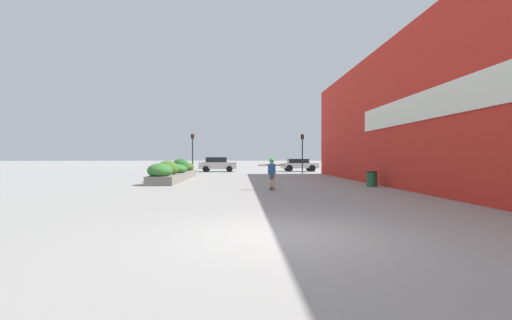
% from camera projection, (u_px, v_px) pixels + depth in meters
% --- Properties ---
extents(ground_plane, '(300.00, 300.00, 0.00)m').
position_uv_depth(ground_plane, '(281.00, 235.00, 6.76)').
color(ground_plane, gray).
extents(building_wall_right, '(0.67, 32.29, 7.58)m').
position_uv_depth(building_wall_right, '(411.00, 109.00, 15.81)').
color(building_wall_right, red).
rests_on(building_wall_right, ground_plane).
extents(planter_box, '(1.64, 10.12, 1.44)m').
position_uv_depth(planter_box, '(175.00, 172.00, 23.07)').
color(planter_box, slate).
rests_on(planter_box, ground_plane).
extents(skateboard, '(0.29, 0.70, 0.10)m').
position_uv_depth(skateboard, '(272.00, 188.00, 16.17)').
color(skateboard, black).
rests_on(skateboard, ground_plane).
extents(skateboarder, '(1.30, 0.24, 1.39)m').
position_uv_depth(skateboarder, '(272.00, 170.00, 16.17)').
color(skateboarder, tan).
rests_on(skateboarder, skateboard).
extents(trash_bin, '(0.55, 0.55, 0.80)m').
position_uv_depth(trash_bin, '(372.00, 179.00, 17.93)').
color(trash_bin, '#1E5B33').
rests_on(trash_bin, ground_plane).
extents(car_leftmost, '(3.94, 2.05, 1.55)m').
position_uv_depth(car_leftmost, '(218.00, 164.00, 36.43)').
color(car_leftmost, '#BCBCC1').
rests_on(car_leftmost, ground_plane).
extents(car_center_left, '(3.96, 1.90, 1.37)m').
position_uv_depth(car_center_left, '(299.00, 165.00, 37.36)').
color(car_center_left, '#BCBCC1').
rests_on(car_center_left, ground_plane).
extents(traffic_light_left, '(0.28, 0.30, 3.78)m').
position_uv_depth(traffic_light_left, '(193.00, 147.00, 32.46)').
color(traffic_light_left, black).
rests_on(traffic_light_left, ground_plane).
extents(traffic_light_right, '(0.28, 0.30, 3.72)m').
position_uv_depth(traffic_light_right, '(302.00, 147.00, 32.37)').
color(traffic_light_right, black).
rests_on(traffic_light_right, ground_plane).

